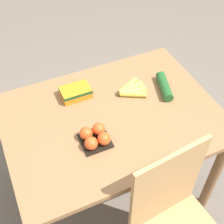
{
  "coord_description": "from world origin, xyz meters",
  "views": [
    {
      "loc": [
        0.46,
        1.02,
        1.99
      ],
      "look_at": [
        0.0,
        0.0,
        0.79
      ],
      "focal_mm": 50.0,
      "sensor_mm": 36.0,
      "label": 1
    }
  ],
  "objects_px": {
    "tomato_pack": "(95,137)",
    "cucumber_near": "(164,86)",
    "banana_bunch": "(131,90)",
    "carrot_bag": "(76,92)"
  },
  "relations": [
    {
      "from": "tomato_pack",
      "to": "cucumber_near",
      "type": "height_order",
      "value": "tomato_pack"
    },
    {
      "from": "banana_bunch",
      "to": "carrot_bag",
      "type": "xyz_separation_m",
      "value": [
        0.3,
        -0.1,
        0.01
      ]
    },
    {
      "from": "banana_bunch",
      "to": "cucumber_near",
      "type": "bearing_deg",
      "value": 161.45
    },
    {
      "from": "carrot_bag",
      "to": "cucumber_near",
      "type": "bearing_deg",
      "value": 161.45
    },
    {
      "from": "tomato_pack",
      "to": "cucumber_near",
      "type": "bearing_deg",
      "value": -159.88
    },
    {
      "from": "banana_bunch",
      "to": "tomato_pack",
      "type": "relative_size",
      "value": 1.18
    },
    {
      "from": "cucumber_near",
      "to": "banana_bunch",
      "type": "bearing_deg",
      "value": -18.55
    },
    {
      "from": "banana_bunch",
      "to": "carrot_bag",
      "type": "height_order",
      "value": "carrot_bag"
    },
    {
      "from": "tomato_pack",
      "to": "cucumber_near",
      "type": "distance_m",
      "value": 0.53
    },
    {
      "from": "banana_bunch",
      "to": "tomato_pack",
      "type": "xyz_separation_m",
      "value": [
        0.32,
        0.25,
        0.02
      ]
    }
  ]
}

